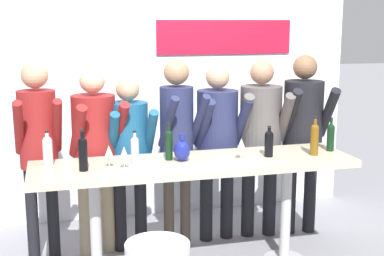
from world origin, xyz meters
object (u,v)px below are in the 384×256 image
at_px(person_right, 261,130).
at_px(wine_glass_0, 241,144).
at_px(tasting_table, 195,176).
at_px(person_far_right, 303,125).
at_px(wine_bottle_0, 169,143).
at_px(wine_bottle_4, 48,149).
at_px(wine_bottle_6, 83,152).
at_px(wine_bottle_5, 269,142).
at_px(wine_bottle_3, 315,138).
at_px(person_center, 177,131).
at_px(decorative_vase, 182,150).
at_px(wine_glass_1, 109,152).
at_px(wine_bottle_2, 331,136).
at_px(person_far_left, 38,138).
at_px(wine_glass_2, 124,153).
at_px(person_left, 95,142).
at_px(person_center_right, 218,134).
at_px(person_center_left, 129,145).
at_px(wine_bottle_1, 135,149).

height_order(person_right, wine_glass_0, person_right).
height_order(tasting_table, person_far_right, person_far_right).
height_order(person_far_right, wine_bottle_0, person_far_right).
height_order(wine_bottle_4, wine_bottle_6, wine_bottle_6).
distance_m(person_right, wine_bottle_5, 0.65).
distance_m(wine_bottle_3, wine_bottle_6, 1.91).
height_order(person_center, decorative_vase, person_center).
bearing_deg(wine_glass_1, wine_bottle_2, 2.13).
bearing_deg(wine_glass_1, person_far_right, 17.51).
distance_m(person_far_left, person_far_right, 2.45).
distance_m(person_far_left, wine_bottle_5, 1.95).
distance_m(wine_glass_1, wine_glass_2, 0.13).
bearing_deg(wine_glass_0, wine_bottle_2, 5.81).
bearing_deg(wine_glass_1, wine_bottle_3, -1.14).
height_order(person_far_left, wine_bottle_5, person_far_left).
xyz_separation_m(person_far_left, person_left, (0.47, -0.02, -0.06)).
relative_size(person_center_right, wine_bottle_4, 6.11).
height_order(person_center, wine_bottle_6, person_center).
relative_size(person_center_left, wine_bottle_1, 5.94).
relative_size(wine_bottle_1, wine_bottle_5, 1.03).
xyz_separation_m(person_left, wine_bottle_4, (-0.39, -0.42, 0.06)).
height_order(person_center_left, wine_bottle_0, person_center_left).
height_order(wine_glass_0, decorative_vase, decorative_vase).
height_order(person_left, person_right, person_right).
relative_size(wine_bottle_1, wine_bottle_6, 0.84).
height_order(person_right, wine_bottle_4, person_right).
bearing_deg(person_far_right, person_far_left, -174.76).
relative_size(wine_bottle_3, wine_glass_0, 1.86).
distance_m(wine_bottle_6, wine_glass_1, 0.20).
bearing_deg(person_center, person_far_left, 168.15).
distance_m(wine_bottle_2, wine_bottle_6, 2.12).
distance_m(person_center_right, decorative_vase, 0.77).
distance_m(tasting_table, wine_bottle_2, 1.25).
xyz_separation_m(person_far_right, decorative_vase, (-1.33, -0.55, -0.04)).
bearing_deg(wine_bottle_0, wine_bottle_1, -168.31).
relative_size(tasting_table, wine_bottle_2, 8.97).
height_order(wine_bottle_3, decorative_vase, wine_bottle_3).
bearing_deg(person_center_right, person_center, -173.60).
height_order(person_far_right, wine_glass_1, person_far_right).
bearing_deg(tasting_table, person_center_left, 127.51).
height_order(person_far_left, decorative_vase, person_far_left).
relative_size(person_left, wine_bottle_0, 5.52).
distance_m(person_center_right, wine_bottle_0, 0.79).
height_order(tasting_table, person_center_right, person_center_right).
xyz_separation_m(person_center, person_far_right, (1.25, 0.02, -0.01)).
distance_m(wine_bottle_4, wine_glass_0, 1.54).
distance_m(wine_bottle_6, wine_glass_0, 1.26).
bearing_deg(decorative_vase, wine_bottle_1, 179.57).
bearing_deg(person_far_right, wine_bottle_1, -156.46).
distance_m(person_far_left, wine_bottle_0, 1.15).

